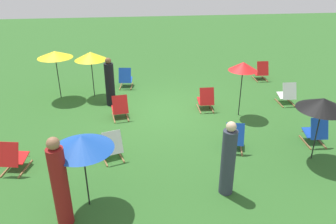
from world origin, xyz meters
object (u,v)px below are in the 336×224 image
deckchair_8 (126,79)px  umbrella_3 (323,104)px  umbrella_4 (82,142)px  person_1 (60,184)px  deckchair_4 (316,132)px  umbrella_2 (91,56)px  deckchair_2 (120,108)px  umbrella_1 (243,66)px  deckchair_1 (287,94)px  deckchair_5 (234,138)px  deckchair_7 (261,72)px  person_2 (228,160)px  umbrella_0 (55,54)px  deckchair_6 (206,100)px  deckchair_3 (112,146)px  deckchair_0 (13,158)px  person_0 (110,83)px

deckchair_8 → umbrella_3: (-4.77, 5.82, 1.19)m
umbrella_4 → person_1: person_1 is taller
umbrella_4 → deckchair_4: bearing=-163.4°
umbrella_2 → deckchair_2: bearing=115.5°
umbrella_1 → person_1: size_ratio=0.95×
deckchair_1 → deckchair_5: 3.93m
deckchair_5 → deckchair_7: size_ratio=1.03×
person_2 → umbrella_0: bearing=-9.6°
deckchair_6 → umbrella_3: 4.08m
deckchair_2 → deckchair_3: 2.37m
deckchair_7 → umbrella_0: umbrella_0 is taller
deckchair_5 → umbrella_3: bearing=174.6°
deckchair_1 → deckchair_6: (2.96, 0.13, 0.00)m
person_1 → person_2: size_ratio=1.10×
deckchair_1 → deckchair_2: 5.88m
umbrella_0 → umbrella_1: 6.52m
deckchair_7 → umbrella_2: umbrella_2 is taller
umbrella_2 → person_1: (0.03, 6.65, -0.62)m
deckchair_2 → umbrella_0: bearing=-51.0°
deckchair_7 → person_1: (6.94, 7.60, 0.55)m
deckchair_4 → umbrella_1: size_ratio=0.46×
deckchair_6 → deckchair_5: bearing=94.6°
deckchair_0 → umbrella_4: (-1.92, 1.47, 1.15)m
deckchair_1 → umbrella_4: umbrella_4 is taller
deckchair_8 → person_0: person_0 is taller
deckchair_6 → umbrella_3: bearing=122.8°
deckchair_6 → deckchair_8: (2.70, -2.51, 0.00)m
deckchair_0 → umbrella_1: umbrella_1 is taller
deckchair_7 → umbrella_0: size_ratio=0.47×
deckchair_2 → deckchair_4: same height
deckchair_3 → person_0: (0.14, -3.53, 0.43)m
umbrella_1 → umbrella_3: 2.97m
deckchair_5 → person_1: size_ratio=0.45×
deckchair_6 → umbrella_4: (3.51, 4.41, 1.15)m
deckchair_3 → person_0: 3.56m
umbrella_2 → umbrella_3: size_ratio=0.99×
deckchair_7 → deckchair_8: same height
deckchair_1 → umbrella_1: (1.96, 0.67, 1.31)m
deckchair_2 → deckchair_4: (-5.41, 2.28, 0.00)m
deckchair_5 → deckchair_2: bearing=-22.7°
deckchair_2 → person_2: 4.69m
deckchair_6 → umbrella_2: (3.89, -1.76, 1.17)m
umbrella_1 → umbrella_4: (4.51, 3.87, -0.16)m
deckchair_4 → umbrella_1: 2.88m
umbrella_0 → umbrella_2: bearing=-178.0°
umbrella_1 → person_1: 6.61m
deckchair_5 → umbrella_4: (3.69, 1.77, 1.15)m
deckchair_7 → umbrella_4: size_ratio=0.50×
deckchair_4 → person_0: 6.71m
deckchair_8 → umbrella_4: 7.06m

